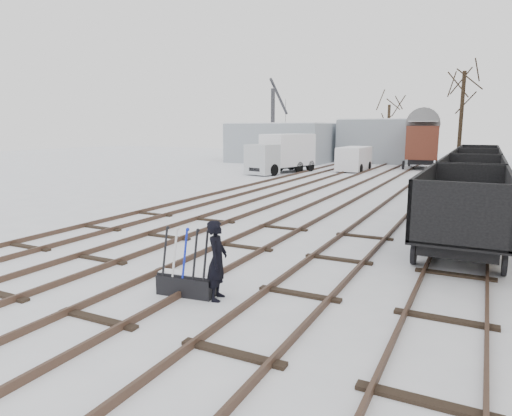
{
  "coord_description": "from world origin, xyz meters",
  "views": [
    {
      "loc": [
        6.46,
        -9.02,
        3.68
      ],
      "look_at": [
        0.2,
        3.42,
        1.2
      ],
      "focal_mm": 32.0,
      "sensor_mm": 36.0,
      "label": 1
    }
  ],
  "objects_px": {
    "freight_wagon_a": "(463,222)",
    "lorry": "(282,153)",
    "worker": "(217,260)",
    "box_van_wagon": "(422,141)",
    "crane": "(273,141)",
    "ground_frame": "(186,283)",
    "panel_van": "(354,158)"
  },
  "relations": [
    {
      "from": "ground_frame",
      "to": "box_van_wagon",
      "type": "relative_size",
      "value": 0.26
    },
    {
      "from": "freight_wagon_a",
      "to": "lorry",
      "type": "height_order",
      "value": "lorry"
    },
    {
      "from": "crane",
      "to": "panel_van",
      "type": "bearing_deg",
      "value": -27.64
    },
    {
      "from": "crane",
      "to": "ground_frame",
      "type": "bearing_deg",
      "value": -70.98
    },
    {
      "from": "ground_frame",
      "to": "worker",
      "type": "xyz_separation_m",
      "value": [
        0.75,
        0.1,
        0.59
      ]
    },
    {
      "from": "crane",
      "to": "freight_wagon_a",
      "type": "bearing_deg",
      "value": -58.52
    },
    {
      "from": "worker",
      "to": "panel_van",
      "type": "bearing_deg",
      "value": -6.84
    },
    {
      "from": "worker",
      "to": "freight_wagon_a",
      "type": "height_order",
      "value": "freight_wagon_a"
    },
    {
      "from": "worker",
      "to": "crane",
      "type": "distance_m",
      "value": 37.51
    },
    {
      "from": "panel_van",
      "to": "ground_frame",
      "type": "bearing_deg",
      "value": -81.75
    },
    {
      "from": "worker",
      "to": "crane",
      "type": "xyz_separation_m",
      "value": [
        -14.48,
        34.58,
        1.34
      ]
    },
    {
      "from": "panel_van",
      "to": "box_van_wagon",
      "type": "bearing_deg",
      "value": 48.01
    },
    {
      "from": "freight_wagon_a",
      "to": "worker",
      "type": "bearing_deg",
      "value": -124.79
    },
    {
      "from": "worker",
      "to": "crane",
      "type": "bearing_deg",
      "value": 6.51
    },
    {
      "from": "box_van_wagon",
      "to": "crane",
      "type": "height_order",
      "value": "crane"
    },
    {
      "from": "freight_wagon_a",
      "to": "lorry",
      "type": "bearing_deg",
      "value": 126.29
    },
    {
      "from": "lorry",
      "to": "crane",
      "type": "height_order",
      "value": "crane"
    },
    {
      "from": "freight_wagon_a",
      "to": "lorry",
      "type": "xyz_separation_m",
      "value": [
        -14.26,
        19.42,
        0.68
      ]
    },
    {
      "from": "ground_frame",
      "to": "lorry",
      "type": "distance_m",
      "value": 27.55
    },
    {
      "from": "crane",
      "to": "worker",
      "type": "bearing_deg",
      "value": -69.85
    },
    {
      "from": "freight_wagon_a",
      "to": "box_van_wagon",
      "type": "relative_size",
      "value": 1.03
    },
    {
      "from": "lorry",
      "to": "freight_wagon_a",
      "type": "bearing_deg",
      "value": -39.13
    },
    {
      "from": "freight_wagon_a",
      "to": "panel_van",
      "type": "bearing_deg",
      "value": 111.84
    },
    {
      "from": "ground_frame",
      "to": "crane",
      "type": "distance_m",
      "value": 37.35
    },
    {
      "from": "worker",
      "to": "lorry",
      "type": "relative_size",
      "value": 0.24
    },
    {
      "from": "ground_frame",
      "to": "crane",
      "type": "xyz_separation_m",
      "value": [
        -13.73,
        34.68,
        1.93
      ]
    },
    {
      "from": "ground_frame",
      "to": "crane",
      "type": "height_order",
      "value": "crane"
    },
    {
      "from": "box_van_wagon",
      "to": "freight_wagon_a",
      "type": "bearing_deg",
      "value": -87.88
    },
    {
      "from": "box_van_wagon",
      "to": "crane",
      "type": "xyz_separation_m",
      "value": [
        -14.21,
        -0.72,
        -0.21
      ]
    },
    {
      "from": "ground_frame",
      "to": "crane",
      "type": "relative_size",
      "value": 0.18
    },
    {
      "from": "worker",
      "to": "panel_van",
      "type": "relative_size",
      "value": 0.38
    },
    {
      "from": "box_van_wagon",
      "to": "panel_van",
      "type": "bearing_deg",
      "value": -139.59
    }
  ]
}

